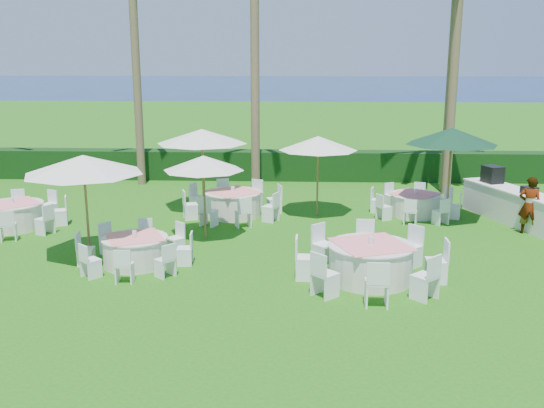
{
  "coord_description": "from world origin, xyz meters",
  "views": [
    {
      "loc": [
        2.57,
        -12.97,
        4.91
      ],
      "look_at": [
        1.89,
        2.1,
        1.3
      ],
      "focal_mm": 40.0,
      "sensor_mm": 36.0,
      "label": 1
    }
  ],
  "objects_px": {
    "banquet_table_b": "(135,250)",
    "banquet_table_e": "(233,203)",
    "staff_person": "(530,205)",
    "banquet_table_d": "(14,215)",
    "buffet_table": "(517,206)",
    "umbrella_a": "(83,165)",
    "umbrella_b": "(204,163)",
    "banquet_table_f": "(415,204)",
    "umbrella_c": "(202,136)",
    "umbrella_d": "(318,143)",
    "banquet_table_c": "(370,261)",
    "umbrella_green": "(452,136)"
  },
  "relations": [
    {
      "from": "umbrella_c",
      "to": "umbrella_d",
      "type": "bearing_deg",
      "value": -7.49
    },
    {
      "from": "umbrella_green",
      "to": "buffet_table",
      "type": "xyz_separation_m",
      "value": [
        2.13,
        0.07,
        -2.13
      ]
    },
    {
      "from": "banquet_table_c",
      "to": "buffet_table",
      "type": "xyz_separation_m",
      "value": [
        5.03,
        5.2,
        0.1
      ]
    },
    {
      "from": "banquet_table_f",
      "to": "buffet_table",
      "type": "height_order",
      "value": "buffet_table"
    },
    {
      "from": "umbrella_d",
      "to": "buffet_table",
      "type": "distance_m",
      "value": 6.37
    },
    {
      "from": "staff_person",
      "to": "buffet_table",
      "type": "bearing_deg",
      "value": -72.85
    },
    {
      "from": "banquet_table_f",
      "to": "umbrella_a",
      "type": "distance_m",
      "value": 10.42
    },
    {
      "from": "banquet_table_b",
      "to": "umbrella_green",
      "type": "height_order",
      "value": "umbrella_green"
    },
    {
      "from": "umbrella_a",
      "to": "staff_person",
      "type": "bearing_deg",
      "value": 13.71
    },
    {
      "from": "banquet_table_c",
      "to": "umbrella_d",
      "type": "bearing_deg",
      "value": 100.17
    },
    {
      "from": "banquet_table_d",
      "to": "banquet_table_e",
      "type": "distance_m",
      "value": 6.61
    },
    {
      "from": "banquet_table_f",
      "to": "umbrella_c",
      "type": "height_order",
      "value": "umbrella_c"
    },
    {
      "from": "umbrella_a",
      "to": "umbrella_d",
      "type": "distance_m",
      "value": 7.49
    },
    {
      "from": "banquet_table_f",
      "to": "umbrella_green",
      "type": "distance_m",
      "value": 2.59
    },
    {
      "from": "umbrella_b",
      "to": "staff_person",
      "type": "bearing_deg",
      "value": 5.57
    },
    {
      "from": "banquet_table_b",
      "to": "banquet_table_c",
      "type": "height_order",
      "value": "banquet_table_c"
    },
    {
      "from": "banquet_table_e",
      "to": "umbrella_a",
      "type": "bearing_deg",
      "value": -124.54
    },
    {
      "from": "umbrella_c",
      "to": "staff_person",
      "type": "distance_m",
      "value": 10.18
    },
    {
      "from": "umbrella_a",
      "to": "buffet_table",
      "type": "relative_size",
      "value": 0.65
    },
    {
      "from": "banquet_table_b",
      "to": "banquet_table_f",
      "type": "xyz_separation_m",
      "value": [
        7.73,
        5.19,
        0.0
      ]
    },
    {
      "from": "umbrella_a",
      "to": "umbrella_c",
      "type": "bearing_deg",
      "value": 68.33
    },
    {
      "from": "staff_person",
      "to": "banquet_table_d",
      "type": "bearing_deg",
      "value": 20.42
    },
    {
      "from": "banquet_table_d",
      "to": "buffet_table",
      "type": "height_order",
      "value": "buffet_table"
    },
    {
      "from": "banquet_table_b",
      "to": "staff_person",
      "type": "bearing_deg",
      "value": 16.82
    },
    {
      "from": "banquet_table_f",
      "to": "buffet_table",
      "type": "bearing_deg",
      "value": -15.58
    },
    {
      "from": "banquet_table_c",
      "to": "buffet_table",
      "type": "distance_m",
      "value": 7.23
    },
    {
      "from": "umbrella_c",
      "to": "umbrella_d",
      "type": "height_order",
      "value": "umbrella_c"
    },
    {
      "from": "umbrella_c",
      "to": "umbrella_green",
      "type": "bearing_deg",
      "value": -8.94
    },
    {
      "from": "banquet_table_b",
      "to": "banquet_table_e",
      "type": "relative_size",
      "value": 0.89
    },
    {
      "from": "banquet_table_b",
      "to": "umbrella_d",
      "type": "distance_m",
      "value": 7.08
    },
    {
      "from": "banquet_table_e",
      "to": "buffet_table",
      "type": "distance_m",
      "value": 8.79
    },
    {
      "from": "banquet_table_d",
      "to": "umbrella_a",
      "type": "height_order",
      "value": "umbrella_a"
    },
    {
      "from": "buffet_table",
      "to": "umbrella_c",
      "type": "bearing_deg",
      "value": 173.38
    },
    {
      "from": "umbrella_green",
      "to": "staff_person",
      "type": "xyz_separation_m",
      "value": [
        2.07,
        -1.1,
        -1.83
      ]
    },
    {
      "from": "umbrella_d",
      "to": "umbrella_green",
      "type": "xyz_separation_m",
      "value": [
        3.96,
        -0.72,
        0.33
      ]
    },
    {
      "from": "banquet_table_b",
      "to": "staff_person",
      "type": "relative_size",
      "value": 1.67
    },
    {
      "from": "banquet_table_b",
      "to": "umbrella_d",
      "type": "height_order",
      "value": "umbrella_d"
    },
    {
      "from": "banquet_table_c",
      "to": "banquet_table_d",
      "type": "distance_m",
      "value": 10.86
    },
    {
      "from": "banquet_table_c",
      "to": "buffet_table",
      "type": "height_order",
      "value": "buffet_table"
    },
    {
      "from": "banquet_table_e",
      "to": "buffet_table",
      "type": "bearing_deg",
      "value": -3.1
    },
    {
      "from": "banquet_table_d",
      "to": "umbrella_b",
      "type": "height_order",
      "value": "umbrella_b"
    },
    {
      "from": "umbrella_c",
      "to": "umbrella_a",
      "type": "bearing_deg",
      "value": -111.67
    },
    {
      "from": "umbrella_b",
      "to": "buffet_table",
      "type": "xyz_separation_m",
      "value": [
        9.29,
        2.07,
        -1.6
      ]
    },
    {
      "from": "banquet_table_e",
      "to": "banquet_table_f",
      "type": "xyz_separation_m",
      "value": [
        5.85,
        0.34,
        -0.05
      ]
    },
    {
      "from": "banquet_table_e",
      "to": "buffet_table",
      "type": "xyz_separation_m",
      "value": [
        8.78,
        -0.48,
        0.13
      ]
    },
    {
      "from": "banquet_table_d",
      "to": "umbrella_d",
      "type": "xyz_separation_m",
      "value": [
        9.07,
        1.91,
        1.94
      ]
    },
    {
      "from": "banquet_table_f",
      "to": "umbrella_green",
      "type": "bearing_deg",
      "value": -47.86
    },
    {
      "from": "umbrella_d",
      "to": "buffet_table",
      "type": "relative_size",
      "value": 0.58
    },
    {
      "from": "umbrella_a",
      "to": "banquet_table_b",
      "type": "bearing_deg",
      "value": -14.12
    },
    {
      "from": "banquet_table_b",
      "to": "banquet_table_c",
      "type": "relative_size",
      "value": 0.82
    }
  ]
}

